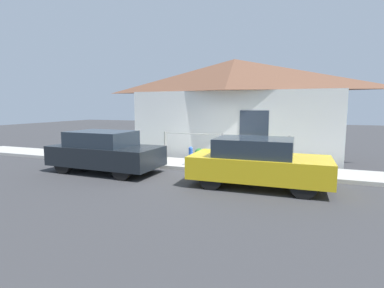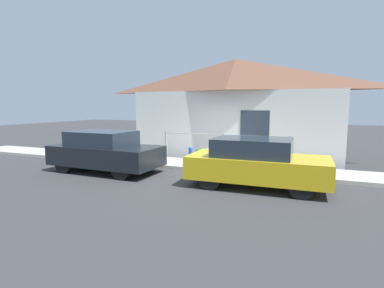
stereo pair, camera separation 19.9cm
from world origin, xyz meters
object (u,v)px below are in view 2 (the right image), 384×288
object	(u,v)px
fire_hydrant	(191,156)
potted_plant_near_hydrant	(200,154)
car_right	(256,162)
potted_plant_by_fence	(139,150)
potted_plant_corner	(262,157)
car_left	(105,151)

from	to	relation	value
fire_hydrant	potted_plant_near_hydrant	size ratio (longest dim) A/B	1.34
car_right	fire_hydrant	world-z (taller)	car_right
potted_plant_by_fence	potted_plant_corner	world-z (taller)	potted_plant_corner
potted_plant_near_hydrant	car_left	bearing A→B (deg)	-136.90
car_right	potted_plant_by_fence	bearing A→B (deg)	156.03
car_left	car_right	size ratio (longest dim) A/B	1.00
potted_plant_by_fence	potted_plant_near_hydrant	bearing A→B (deg)	4.59
fire_hydrant	potted_plant_corner	distance (m)	2.50
car_right	potted_plant_corner	world-z (taller)	car_right
car_left	potted_plant_by_fence	distance (m)	2.17
potted_plant_near_hydrant	potted_plant_by_fence	distance (m)	2.58
potted_plant_near_hydrant	potted_plant_by_fence	world-z (taller)	potted_plant_by_fence
car_right	fire_hydrant	xyz separation A→B (m)	(-2.58, 1.53, -0.21)
car_left	potted_plant_corner	xyz separation A→B (m)	(4.90, 2.26, -0.23)
fire_hydrant	potted_plant_near_hydrant	distance (m)	0.84
potted_plant_corner	car_left	bearing A→B (deg)	-155.23
fire_hydrant	car_left	bearing A→B (deg)	-148.71
fire_hydrant	potted_plant_by_fence	world-z (taller)	fire_hydrant
potted_plant_near_hydrant	potted_plant_corner	world-z (taller)	potted_plant_corner
car_left	car_right	world-z (taller)	car_left
car_left	car_right	xyz separation A→B (m)	(5.09, -0.00, -0.02)
car_right	car_left	bearing A→B (deg)	178.80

